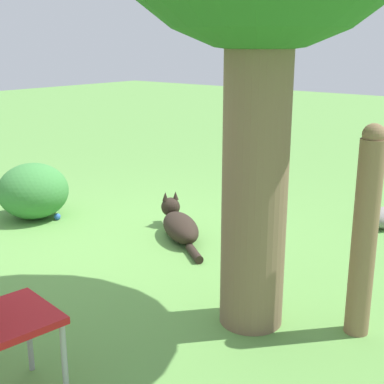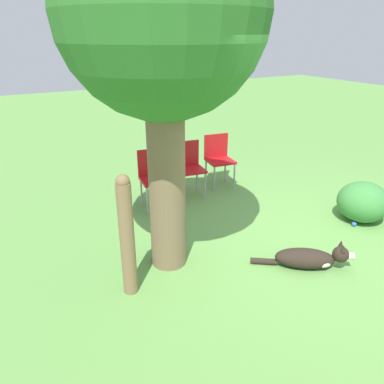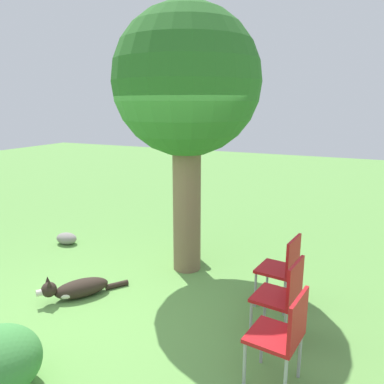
{
  "view_description": "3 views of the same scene",
  "coord_description": "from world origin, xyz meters",
  "px_view_note": "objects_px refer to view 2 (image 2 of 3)",
  "views": [
    {
      "loc": [
        2.99,
        3.07,
        1.76
      ],
      "look_at": [
        -0.63,
        0.13,
        0.44
      ],
      "focal_mm": 50.0,
      "sensor_mm": 36.0,
      "label": 1
    },
    {
      "loc": [
        -3.11,
        2.98,
        2.52
      ],
      "look_at": [
        0.9,
        0.75,
        0.55
      ],
      "focal_mm": 35.0,
      "sensor_mm": 36.0,
      "label": 2
    },
    {
      "loc": [
        2.57,
        -3.31,
        2.4
      ],
      "look_at": [
        0.34,
        1.51,
        1.15
      ],
      "focal_mm": 35.0,
      "sensor_mm": 36.0,
      "label": 3
    }
  ],
  "objects_px": {
    "dog": "(310,258)",
    "red_chair_1": "(188,165)",
    "fence_post": "(127,236)",
    "red_chair_2": "(154,174)",
    "red_chair_0": "(218,156)",
    "tennis_ball": "(354,224)",
    "oak_tree": "(162,19)"
  },
  "relations": [
    {
      "from": "red_chair_2",
      "to": "tennis_ball",
      "type": "distance_m",
      "value": 2.98
    },
    {
      "from": "red_chair_0",
      "to": "red_chair_1",
      "type": "relative_size",
      "value": 1.0
    },
    {
      "from": "red_chair_1",
      "to": "red_chair_2",
      "type": "relative_size",
      "value": 1.0
    },
    {
      "from": "red_chair_1",
      "to": "tennis_ball",
      "type": "height_order",
      "value": "red_chair_1"
    },
    {
      "from": "fence_post",
      "to": "red_chair_1",
      "type": "distance_m",
      "value": 2.62
    },
    {
      "from": "fence_post",
      "to": "red_chair_2",
      "type": "relative_size",
      "value": 1.48
    },
    {
      "from": "oak_tree",
      "to": "fence_post",
      "type": "xyz_separation_m",
      "value": [
        -0.3,
        0.59,
        -1.96
      ]
    },
    {
      "from": "red_chair_0",
      "to": "tennis_ball",
      "type": "distance_m",
      "value": 2.46
    },
    {
      "from": "oak_tree",
      "to": "red_chair_1",
      "type": "distance_m",
      "value": 2.91
    },
    {
      "from": "tennis_ball",
      "to": "fence_post",
      "type": "bearing_deg",
      "value": 86.88
    },
    {
      "from": "fence_post",
      "to": "red_chair_0",
      "type": "distance_m",
      "value": 3.2
    },
    {
      "from": "oak_tree",
      "to": "red_chair_1",
      "type": "relative_size",
      "value": 4.15
    },
    {
      "from": "oak_tree",
      "to": "red_chair_1",
      "type": "bearing_deg",
      "value": -35.25
    },
    {
      "from": "tennis_ball",
      "to": "red_chair_0",
      "type": "bearing_deg",
      "value": 20.01
    },
    {
      "from": "fence_post",
      "to": "red_chair_2",
      "type": "xyz_separation_m",
      "value": [
        1.81,
        -1.09,
        -0.14
      ]
    },
    {
      "from": "dog",
      "to": "red_chair_0",
      "type": "xyz_separation_m",
      "value": [
        2.68,
        -0.46,
        0.41
      ]
    },
    {
      "from": "dog",
      "to": "tennis_ball",
      "type": "distance_m",
      "value": 1.35
    },
    {
      "from": "dog",
      "to": "fence_post",
      "type": "bearing_deg",
      "value": -161.5
    },
    {
      "from": "oak_tree",
      "to": "tennis_ball",
      "type": "distance_m",
      "value": 3.74
    },
    {
      "from": "red_chair_1",
      "to": "tennis_ball",
      "type": "relative_size",
      "value": 13.11
    },
    {
      "from": "fence_post",
      "to": "tennis_ball",
      "type": "height_order",
      "value": "fence_post"
    },
    {
      "from": "oak_tree",
      "to": "tennis_ball",
      "type": "bearing_deg",
      "value": -100.17
    },
    {
      "from": "dog",
      "to": "red_chair_1",
      "type": "xyz_separation_m",
      "value": [
        2.54,
        0.21,
        0.41
      ]
    },
    {
      "from": "red_chair_1",
      "to": "red_chair_0",
      "type": "bearing_deg",
      "value": 109.56
    },
    {
      "from": "oak_tree",
      "to": "red_chair_0",
      "type": "xyz_separation_m",
      "value": [
        1.78,
        -1.83,
        -2.1
      ]
    },
    {
      "from": "red_chair_0",
      "to": "red_chair_2",
      "type": "relative_size",
      "value": 1.0
    },
    {
      "from": "dog",
      "to": "red_chair_0",
      "type": "distance_m",
      "value": 2.75
    },
    {
      "from": "red_chair_0",
      "to": "red_chair_1",
      "type": "xyz_separation_m",
      "value": [
        -0.14,
        0.67,
        0.0
      ]
    },
    {
      "from": "red_chair_1",
      "to": "red_chair_2",
      "type": "bearing_deg",
      "value": -70.44
    },
    {
      "from": "oak_tree",
      "to": "fence_post",
      "type": "height_order",
      "value": "oak_tree"
    },
    {
      "from": "red_chair_1",
      "to": "tennis_ball",
      "type": "xyz_separation_m",
      "value": [
        -2.12,
        -1.49,
        -0.49
      ]
    },
    {
      "from": "red_chair_2",
      "to": "red_chair_1",
      "type": "bearing_deg",
      "value": 109.56
    }
  ]
}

